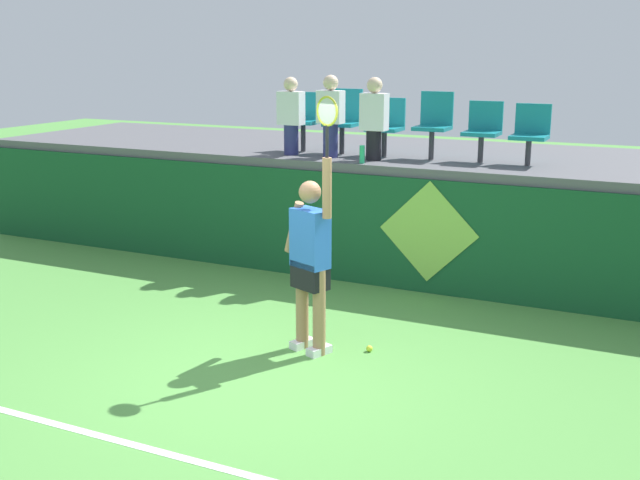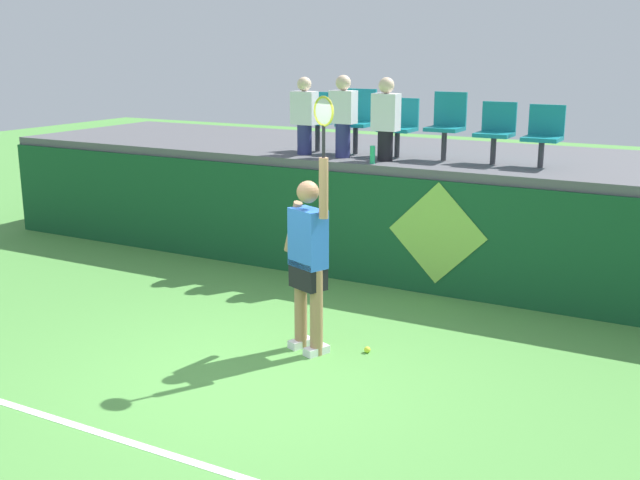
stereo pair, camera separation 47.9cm
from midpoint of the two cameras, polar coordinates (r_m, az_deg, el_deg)
name	(u,v)px [view 1 (the left image)]	position (r m, az deg, el deg)	size (l,w,h in m)	color
ground_plane	(263,377)	(7.44, -6.07, -9.97)	(40.00, 40.00, 0.00)	#519342
court_back_wall	(386,231)	(9.95, 3.48, 0.66)	(13.47, 0.20, 1.44)	#144C28
spectator_platform	(425,155)	(11.21, 6.49, 6.17)	(13.47, 3.16, 0.12)	#56565B
court_baseline_stripe	(163,453)	(6.31, -13.66, -14.93)	(12.12, 0.08, 0.01)	white
tennis_player	(311,257)	(7.68, -2.48, -1.28)	(0.72, 0.38, 2.57)	white
tennis_ball	(369,349)	(7.96, 1.91, -7.97)	(0.07, 0.07, 0.07)	#D1E533
water_bottle	(362,154)	(9.97, 1.72, 6.29)	(0.07, 0.07, 0.23)	#26B272
stadium_chair_0	(305,117)	(11.15, -2.33, 8.96)	(0.44, 0.42, 0.82)	#38383D
stadium_chair_1	(344,118)	(10.89, 0.52, 8.95)	(0.44, 0.42, 0.88)	#38383D
stadium_chair_2	(386,124)	(10.64, 3.60, 8.49)	(0.44, 0.42, 0.78)	#38383D
stadium_chair_3	(434,122)	(10.42, 7.04, 8.60)	(0.44, 0.42, 0.88)	#38383D
stadium_chair_4	(483,128)	(10.23, 10.54, 8.05)	(0.44, 0.42, 0.77)	#38383D
stadium_chair_5	(531,132)	(10.09, 13.86, 7.72)	(0.44, 0.42, 0.76)	#38383D
spectator_0	(374,117)	(10.21, 2.63, 8.97)	(0.34, 0.20, 1.07)	black
spectator_1	(331,114)	(10.47, -0.55, 9.19)	(0.34, 0.20, 1.09)	navy
spectator_2	(291,115)	(10.76, -3.43, 9.15)	(0.34, 0.20, 1.05)	navy
wall_signage_mount	(426,293)	(9.85, 6.42, -3.87)	(1.27, 0.01, 1.43)	#144C28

